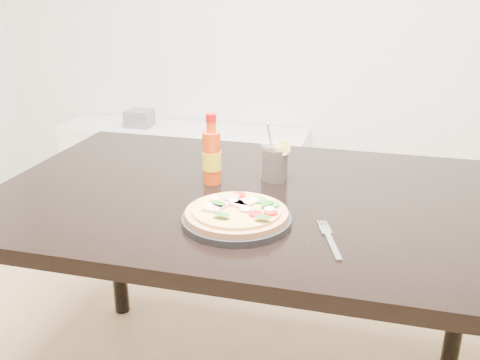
% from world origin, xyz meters
% --- Properties ---
extents(dining_table, '(1.40, 0.90, 0.75)m').
position_xyz_m(dining_table, '(-0.06, 0.65, 0.67)').
color(dining_table, black).
rests_on(dining_table, ground).
extents(plate, '(0.26, 0.26, 0.02)m').
position_xyz_m(plate, '(-0.05, 0.45, 0.76)').
color(plate, black).
rests_on(plate, dining_table).
extents(pizza, '(0.24, 0.24, 0.03)m').
position_xyz_m(pizza, '(-0.04, 0.45, 0.78)').
color(pizza, tan).
rests_on(pizza, plate).
extents(hot_sauce_bottle, '(0.06, 0.06, 0.20)m').
position_xyz_m(hot_sauce_bottle, '(-0.18, 0.69, 0.83)').
color(hot_sauce_bottle, '#E6450D').
rests_on(hot_sauce_bottle, dining_table).
extents(cola_cup, '(0.09, 0.08, 0.17)m').
position_xyz_m(cola_cup, '(-0.02, 0.76, 0.80)').
color(cola_cup, black).
rests_on(cola_cup, dining_table).
extents(fork, '(0.07, 0.18, 0.00)m').
position_xyz_m(fork, '(0.18, 0.42, 0.75)').
color(fork, silver).
rests_on(fork, dining_table).
extents(media_console, '(1.40, 0.34, 0.50)m').
position_xyz_m(media_console, '(-0.80, 2.07, 0.25)').
color(media_console, white).
rests_on(media_console, ground).
extents(cd_stack, '(0.14, 0.12, 0.09)m').
position_xyz_m(cd_stack, '(-1.05, 2.05, 0.55)').
color(cd_stack, slate).
rests_on(cd_stack, media_console).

